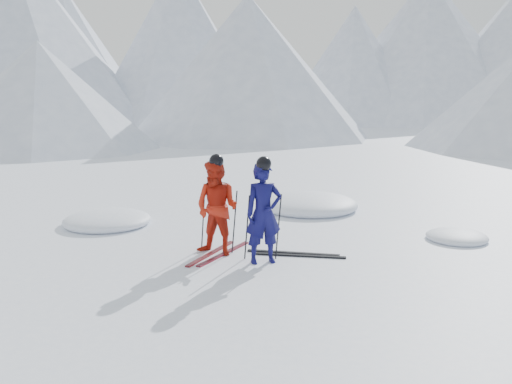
{
  "coord_description": "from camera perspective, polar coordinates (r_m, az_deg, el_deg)",
  "views": [
    {
      "loc": [
        -0.98,
        -9.35,
        2.92
      ],
      "look_at": [
        -1.68,
        0.5,
        1.1
      ],
      "focal_mm": 38.0,
      "sensor_mm": 36.0,
      "label": 1
    }
  ],
  "objects": [
    {
      "name": "ground",
      "position": [
        9.85,
        9.67,
        -6.97
      ],
      "size": [
        160.0,
        160.0,
        0.0
      ],
      "primitive_type": "plane",
      "color": "white",
      "rests_on": "ground"
    },
    {
      "name": "pole_red_left",
      "position": [
        10.14,
        -5.59,
        -2.95
      ],
      "size": [
        0.12,
        0.09,
        1.16
      ],
      "primitive_type": "cylinder",
      "rotation": [
        0.06,
        0.08,
        0.0
      ],
      "color": "black",
      "rests_on": "ground"
    },
    {
      "name": "ski_loose_b",
      "position": [
        9.89,
        4.51,
        -6.68
      ],
      "size": [
        1.7,
        0.25,
        0.03
      ],
      "primitive_type": "cube",
      "rotation": [
        0.0,
        0.0,
        1.48
      ],
      "color": "black",
      "rests_on": "ground"
    },
    {
      "name": "mountain_range",
      "position": [
        45.32,
        12.98,
        15.02
      ],
      "size": [
        106.15,
        62.94,
        15.53
      ],
      "color": "#B2BCD1",
      "rests_on": "ground"
    },
    {
      "name": "skier_red",
      "position": [
        9.79,
        -4.13,
        -1.68
      ],
      "size": [
        1.03,
        0.93,
        1.74
      ],
      "primitive_type": "imported",
      "rotation": [
        0.0,
        0.0,
        -0.38
      ],
      "color": "#B6200E",
      "rests_on": "ground"
    },
    {
      "name": "pole_red_right",
      "position": [
        9.96,
        -2.27,
        -3.15
      ],
      "size": [
        0.12,
        0.08,
        1.16
      ],
      "primitive_type": "cylinder",
      "rotation": [
        -0.05,
        0.08,
        0.0
      ],
      "color": "black",
      "rests_on": "ground"
    },
    {
      "name": "pole_blue_right",
      "position": [
        9.6,
        2.38,
        -3.65
      ],
      "size": [
        0.12,
        0.07,
        1.17
      ],
      "primitive_type": "cylinder",
      "rotation": [
        -0.04,
        0.08,
        0.0
      ],
      "color": "black",
      "rests_on": "ground"
    },
    {
      "name": "ski_loose_a",
      "position": [
        10.03,
        3.93,
        -6.42
      ],
      "size": [
        1.7,
        0.3,
        0.03
      ],
      "primitive_type": "cube",
      "rotation": [
        0.0,
        0.0,
        1.44
      ],
      "color": "black",
      "rests_on": "ground"
    },
    {
      "name": "ski_worn_right",
      "position": [
        9.99,
        -3.38,
        -6.48
      ],
      "size": [
        0.77,
        1.59,
        0.03
      ],
      "primitive_type": "cube",
      "rotation": [
        0.0,
        0.0,
        -0.42
      ],
      "color": "black",
      "rests_on": "ground"
    },
    {
      "name": "snow_lumps",
      "position": [
        13.06,
        0.55,
        -2.47
      ],
      "size": [
        9.03,
        4.55,
        0.54
      ],
      "color": "white",
      "rests_on": "ground"
    },
    {
      "name": "pole_blue_left",
      "position": [
        9.53,
        -0.95,
        -3.74
      ],
      "size": [
        0.12,
        0.08,
        1.17
      ],
      "primitive_type": "cylinder",
      "rotation": [
        0.05,
        0.08,
        0.0
      ],
      "color": "black",
      "rests_on": "ground"
    },
    {
      "name": "ski_worn_left",
      "position": [
        10.02,
        -4.75,
        -6.44
      ],
      "size": [
        0.66,
        1.63,
        0.03
      ],
      "primitive_type": "cube",
      "rotation": [
        0.0,
        0.0,
        -0.35
      ],
      "color": "black",
      "rests_on": "ground"
    },
    {
      "name": "skier_blue",
      "position": [
        9.3,
        0.81,
        -2.25
      ],
      "size": [
        0.74,
        0.61,
        1.75
      ],
      "primitive_type": "imported",
      "rotation": [
        0.0,
        0.0,
        0.35
      ],
      "color": "#0C0B44",
      "rests_on": "ground"
    }
  ]
}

